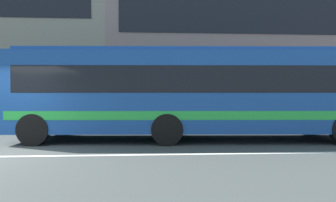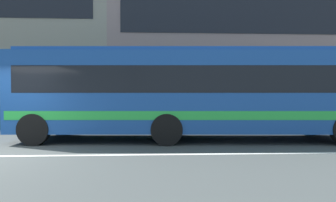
{
  "view_description": "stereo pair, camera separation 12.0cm",
  "coord_description": "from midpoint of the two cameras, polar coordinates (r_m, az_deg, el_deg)",
  "views": [
    {
      "loc": [
        4.25,
        -7.57,
        1.58
      ],
      "look_at": [
        4.86,
        2.44,
        1.38
      ],
      "focal_mm": 30.66,
      "sensor_mm": 36.0,
      "label": 1
    },
    {
      "loc": [
        4.37,
        -7.58,
        1.58
      ],
      "look_at": [
        4.86,
        2.44,
        1.38
      ],
      "focal_mm": 30.66,
      "sensor_mm": 36.0,
      "label": 2
    }
  ],
  "objects": [
    {
      "name": "apartment_block_right",
      "position": [
        25.23,
        16.06,
        10.98
      ],
      "size": [
        22.01,
        9.51,
        11.81
      ],
      "color": "gray",
      "rests_on": "ground_plane"
    },
    {
      "name": "hedge_row_far",
      "position": [
        15.45,
        -28.03,
        -2.87
      ],
      "size": [
        19.7,
        1.1,
        1.06
      ],
      "primitive_type": "cube",
      "color": "#194B19",
      "rests_on": "ground_plane"
    },
    {
      "name": "transit_bus",
      "position": [
        10.16,
        4.29,
        2.0
      ],
      "size": [
        11.96,
        3.14,
        3.13
      ],
      "color": "#19458E",
      "rests_on": "ground_plane"
    }
  ]
}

